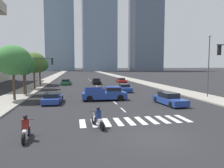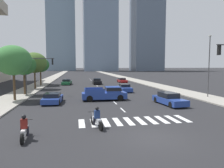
{
  "view_description": "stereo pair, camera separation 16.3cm",
  "coord_description": "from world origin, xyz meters",
  "px_view_note": "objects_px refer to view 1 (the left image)",
  "views": [
    {
      "loc": [
        -4.57,
        -11.19,
        4.25
      ],
      "look_at": [
        0.0,
        13.79,
        2.0
      ],
      "focal_mm": 32.82,
      "sensor_mm": 36.0,
      "label": 1
    },
    {
      "loc": [
        -4.41,
        -11.22,
        4.25
      ],
      "look_at": [
        0.0,
        13.79,
        2.0
      ],
      "focal_mm": 32.82,
      "sensor_mm": 36.0,
      "label": 2
    }
  ],
  "objects_px": {
    "street_tree_second": "(23,65)",
    "street_tree_fourth": "(40,65)",
    "sedan_red_2": "(121,80)",
    "sedan_black_5": "(96,81)",
    "street_lamp_east": "(209,62)",
    "motorcycle_lead": "(26,130)",
    "street_tree_third": "(34,63)",
    "sedan_green_0": "(66,82)",
    "street_tree_nearest": "(13,60)",
    "motorcycle_third": "(98,119)",
    "pickup_truck": "(106,94)",
    "sedan_blue_4": "(169,99)",
    "sedan_blue_1": "(53,98)",
    "sedan_blue_3": "(124,88)",
    "traffic_signal_far": "(36,68)"
  },
  "relations": [
    {
      "from": "street_lamp_east",
      "to": "street_tree_fourth",
      "type": "bearing_deg",
      "value": 139.93
    },
    {
      "from": "sedan_blue_3",
      "to": "street_tree_third",
      "type": "bearing_deg",
      "value": -109.98
    },
    {
      "from": "street_tree_nearest",
      "to": "motorcycle_lead",
      "type": "bearing_deg",
      "value": -72.62
    },
    {
      "from": "motorcycle_third",
      "to": "street_tree_second",
      "type": "bearing_deg",
      "value": 11.76
    },
    {
      "from": "sedan_blue_1",
      "to": "street_tree_second",
      "type": "relative_size",
      "value": 0.76
    },
    {
      "from": "motorcycle_third",
      "to": "street_tree_third",
      "type": "bearing_deg",
      "value": 4.36
    },
    {
      "from": "sedan_green_0",
      "to": "street_tree_third",
      "type": "bearing_deg",
      "value": 153.63
    },
    {
      "from": "motorcycle_third",
      "to": "sedan_red_2",
      "type": "relative_size",
      "value": 0.48
    },
    {
      "from": "motorcycle_third",
      "to": "street_tree_nearest",
      "type": "distance_m",
      "value": 15.72
    },
    {
      "from": "sedan_blue_4",
      "to": "street_lamp_east",
      "type": "relative_size",
      "value": 0.61
    },
    {
      "from": "sedan_black_5",
      "to": "street_tree_nearest",
      "type": "bearing_deg",
      "value": -29.02
    },
    {
      "from": "sedan_blue_1",
      "to": "sedan_red_2",
      "type": "height_order",
      "value": "sedan_red_2"
    },
    {
      "from": "traffic_signal_far",
      "to": "street_tree_second",
      "type": "distance_m",
      "value": 2.07
    },
    {
      "from": "sedan_green_0",
      "to": "sedan_blue_4",
      "type": "xyz_separation_m",
      "value": [
        12.16,
        -26.64,
        0.03
      ]
    },
    {
      "from": "motorcycle_third",
      "to": "traffic_signal_far",
      "type": "relative_size",
      "value": 0.39
    },
    {
      "from": "motorcycle_lead",
      "to": "sedan_red_2",
      "type": "bearing_deg",
      "value": -23.86
    },
    {
      "from": "street_tree_third",
      "to": "sedan_black_5",
      "type": "bearing_deg",
      "value": 36.13
    },
    {
      "from": "pickup_truck",
      "to": "sedan_green_0",
      "type": "xyz_separation_m",
      "value": [
        -5.77,
        22.5,
        -0.24
      ]
    },
    {
      "from": "sedan_red_2",
      "to": "sedan_black_5",
      "type": "distance_m",
      "value": 7.48
    },
    {
      "from": "pickup_truck",
      "to": "street_tree_nearest",
      "type": "relative_size",
      "value": 0.84
    },
    {
      "from": "sedan_red_2",
      "to": "traffic_signal_far",
      "type": "height_order",
      "value": "traffic_signal_far"
    },
    {
      "from": "motorcycle_lead",
      "to": "sedan_blue_4",
      "type": "distance_m",
      "value": 15.63
    },
    {
      "from": "street_tree_second",
      "to": "street_tree_fourth",
      "type": "height_order",
      "value": "street_tree_fourth"
    },
    {
      "from": "sedan_green_0",
      "to": "street_lamp_east",
      "type": "distance_m",
      "value": 30.43
    },
    {
      "from": "pickup_truck",
      "to": "sedan_blue_4",
      "type": "distance_m",
      "value": 7.61
    },
    {
      "from": "pickup_truck",
      "to": "street_tree_second",
      "type": "relative_size",
      "value": 0.96
    },
    {
      "from": "street_lamp_east",
      "to": "street_tree_third",
      "type": "distance_m",
      "value": 28.52
    },
    {
      "from": "street_lamp_east",
      "to": "street_tree_fourth",
      "type": "xyz_separation_m",
      "value": [
        -24.6,
        20.69,
        -0.33
      ]
    },
    {
      "from": "motorcycle_third",
      "to": "sedan_blue_1",
      "type": "distance_m",
      "value": 10.99
    },
    {
      "from": "sedan_blue_1",
      "to": "street_lamp_east",
      "type": "distance_m",
      "value": 20.39
    },
    {
      "from": "motorcycle_third",
      "to": "pickup_truck",
      "type": "bearing_deg",
      "value": -26.56
    },
    {
      "from": "sedan_blue_1",
      "to": "motorcycle_third",
      "type": "bearing_deg",
      "value": -155.37
    },
    {
      "from": "sedan_red_2",
      "to": "street_lamp_east",
      "type": "xyz_separation_m",
      "value": [
        5.67,
        -26.48,
        4.25
      ]
    },
    {
      "from": "motorcycle_lead",
      "to": "motorcycle_third",
      "type": "relative_size",
      "value": 1.02
    },
    {
      "from": "sedan_blue_1",
      "to": "street_tree_second",
      "type": "xyz_separation_m",
      "value": [
        -4.66,
        7.16,
        3.82
      ]
    },
    {
      "from": "street_lamp_east",
      "to": "street_tree_third",
      "type": "xyz_separation_m",
      "value": [
        -24.6,
        14.44,
        0.01
      ]
    },
    {
      "from": "motorcycle_third",
      "to": "street_tree_third",
      "type": "height_order",
      "value": "street_tree_third"
    },
    {
      "from": "street_tree_second",
      "to": "street_tree_fourth",
      "type": "distance_m",
      "value": 13.89
    },
    {
      "from": "sedan_green_0",
      "to": "street_tree_fourth",
      "type": "distance_m",
      "value": 6.97
    },
    {
      "from": "pickup_truck",
      "to": "sedan_blue_3",
      "type": "bearing_deg",
      "value": 61.71
    },
    {
      "from": "motorcycle_lead",
      "to": "sedan_green_0",
      "type": "distance_m",
      "value": 35.26
    },
    {
      "from": "sedan_red_2",
      "to": "street_tree_third",
      "type": "relative_size",
      "value": 0.7
    },
    {
      "from": "sedan_blue_1",
      "to": "street_tree_third",
      "type": "height_order",
      "value": "street_tree_third"
    },
    {
      "from": "sedan_green_0",
      "to": "street_tree_nearest",
      "type": "bearing_deg",
      "value": 171.01
    },
    {
      "from": "sedan_blue_3",
      "to": "street_lamp_east",
      "type": "xyz_separation_m",
      "value": [
        9.32,
        -8.54,
        4.22
      ]
    },
    {
      "from": "street_tree_nearest",
      "to": "pickup_truck",
      "type": "bearing_deg",
      "value": -6.2
    },
    {
      "from": "street_tree_nearest",
      "to": "street_tree_second",
      "type": "relative_size",
      "value": 1.15
    },
    {
      "from": "sedan_blue_3",
      "to": "sedan_blue_4",
      "type": "relative_size",
      "value": 0.92
    },
    {
      "from": "sedan_blue_4",
      "to": "pickup_truck",
      "type": "bearing_deg",
      "value": -128.22
    },
    {
      "from": "motorcycle_third",
      "to": "street_lamp_east",
      "type": "xyz_separation_m",
      "value": [
        15.91,
        10.58,
        4.22
      ]
    }
  ]
}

